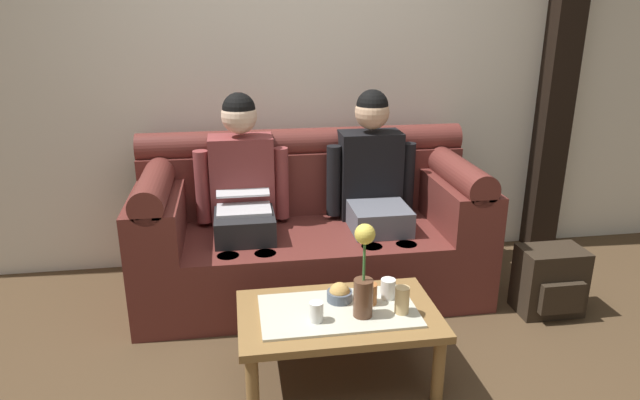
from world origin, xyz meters
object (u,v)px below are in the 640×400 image
(person_left, at_px, (243,191))
(cup_far_center, at_px, (402,300))
(cup_near_right, at_px, (388,289))
(backpack_right, at_px, (550,281))
(snack_bowl, at_px, (340,294))
(person_right, at_px, (374,184))
(coffee_table, at_px, (338,320))
(cup_far_left, at_px, (369,294))
(flower_vase, at_px, (364,276))
(cup_near_left, at_px, (316,312))
(couch, at_px, (310,231))

(person_left, relative_size, cup_far_center, 9.67)
(cup_near_right, bearing_deg, backpack_right, 17.92)
(backpack_right, bearing_deg, snack_bowl, -165.50)
(snack_bowl, bearing_deg, person_right, 66.55)
(person_left, bearing_deg, snack_bowl, -64.16)
(person_left, distance_m, snack_bowl, 1.00)
(coffee_table, xyz_separation_m, cup_far_left, (0.15, 0.04, 0.10))
(person_left, bearing_deg, flower_vase, -63.96)
(flower_vase, height_order, cup_near_left, flower_vase)
(cup_near_left, xyz_separation_m, backpack_right, (1.43, 0.50, -0.22))
(cup_near_left, bearing_deg, backpack_right, 19.27)
(couch, xyz_separation_m, person_left, (-0.40, -0.00, 0.28))
(flower_vase, bearing_deg, person_left, 116.04)
(backpack_right, bearing_deg, flower_vase, -158.27)
(snack_bowl, xyz_separation_m, cup_far_center, (0.26, -0.15, 0.03))
(person_left, bearing_deg, backpack_right, -17.16)
(snack_bowl, distance_m, cup_near_left, 0.21)
(cup_far_center, bearing_deg, cup_near_left, -178.07)
(couch, distance_m, cup_far_center, 1.06)
(couch, xyz_separation_m, person_right, (0.40, -0.00, 0.28))
(coffee_table, xyz_separation_m, cup_far_center, (0.28, -0.07, 0.12))
(person_left, xyz_separation_m, cup_near_right, (0.65, -0.87, -0.24))
(cup_near_right, relative_size, cup_far_center, 0.76)
(coffee_table, distance_m, cup_far_left, 0.19)
(coffee_table, xyz_separation_m, cup_near_left, (-0.11, -0.08, 0.10))
(backpack_right, bearing_deg, cup_far_left, -161.81)
(snack_bowl, bearing_deg, flower_vase, -62.80)
(cup_far_left, bearing_deg, cup_near_left, -156.23)
(flower_vase, distance_m, cup_near_left, 0.26)
(couch, bearing_deg, cup_far_left, -80.47)
(couch, height_order, cup_near_left, couch)
(person_left, relative_size, coffee_table, 1.33)
(snack_bowl, bearing_deg, couch, 91.44)
(snack_bowl, bearing_deg, cup_far_center, -30.57)
(person_right, height_order, cup_near_left, person_right)
(cup_far_center, bearing_deg, person_right, 83.41)
(backpack_right, bearing_deg, couch, 158.01)
(cup_near_right, xyz_separation_m, backpack_right, (1.06, 0.34, -0.22))
(cup_far_left, distance_m, backpack_right, 1.25)
(snack_bowl, height_order, cup_near_left, cup_near_left)
(couch, xyz_separation_m, backpack_right, (1.32, -0.53, -0.18))
(person_right, relative_size, cup_far_left, 12.24)
(flower_vase, distance_m, cup_far_left, 0.19)
(snack_bowl, relative_size, cup_near_left, 1.32)
(coffee_table, bearing_deg, cup_near_left, -144.91)
(person_left, bearing_deg, coffee_table, -67.32)
(person_left, bearing_deg, couch, 0.37)
(cup_far_left, height_order, backpack_right, cup_far_left)
(flower_vase, bearing_deg, cup_far_center, -0.51)
(couch, distance_m, cup_near_right, 0.91)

